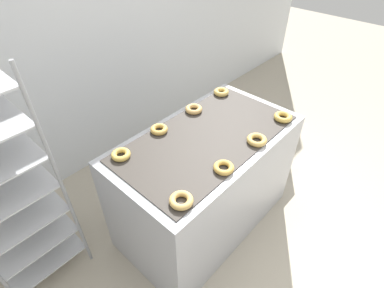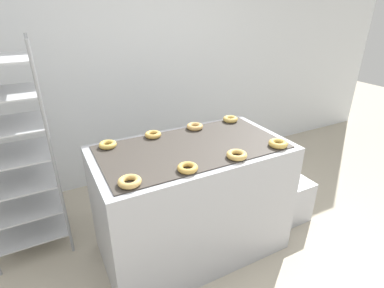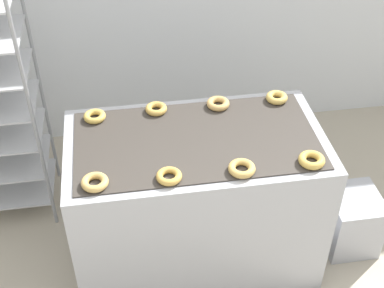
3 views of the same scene
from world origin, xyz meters
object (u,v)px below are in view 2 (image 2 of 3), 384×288
Objects in this scene: donut_near_midleft at (188,168)px; donut_far_left at (108,145)px; donut_far_midright at (195,126)px; donut_near_midright at (237,155)px; glaze_bin at (288,198)px; fryer_machine at (192,200)px; donut_near_left at (130,182)px; baking_rack_cart at (12,155)px; donut_near_right at (278,144)px; donut_far_right at (230,119)px; donut_far_midleft at (153,135)px.

donut_far_left reaches higher than donut_near_midleft.
donut_near_midright is at bearing -89.28° from donut_far_midright.
glaze_bin is at bearing -12.37° from donut_far_left.
donut_near_left reaches higher than fryer_machine.
fryer_machine is at bearing 176.39° from glaze_bin.
donut_far_left is at bearing -31.11° from baking_rack_cart.
donut_near_midright reaches higher than donut_far_left.
donut_far_right is at bearing 91.84° from donut_near_right.
donut_near_midright is at bearing -57.59° from donut_far_midleft.
donut_near_midleft is 0.61m from donut_far_midleft.
donut_near_left is at bearing -172.11° from glaze_bin.
fryer_machine is 10.99× the size of donut_near_midleft.
donut_near_right is (0.77, 0.01, 0.00)m from donut_near_midleft.
donut_near_left is (-0.57, -0.29, 0.51)m from fryer_machine.
donut_far_left reaches higher than fryer_machine.
baking_rack_cart is 1.43m from donut_near_midleft.
donut_near_midleft is (1.03, -0.98, 0.11)m from baking_rack_cart.
donut_far_midright is at bearing -178.98° from donut_far_right.
donut_near_left is at bearing -153.11° from fryer_machine.
glaze_bin is 2.92× the size of donut_near_right.
baking_rack_cart reaches higher than donut_far_midright.
glaze_bin is at bearing 26.25° from donut_near_right.
donut_near_midleft is 0.93× the size of donut_near_midright.
donut_far_midleft is (0.38, 0.60, -0.00)m from donut_near_left.
glaze_bin is 2.95× the size of donut_near_left.
donut_near_right is at bearing -27.09° from donut_far_left.
fryer_machine is 1.08m from glaze_bin.
donut_far_midleft is at bearing 163.25° from glaze_bin.
donut_far_left is at bearing 89.17° from donut_near_left.
baking_rack_cart is at bearing 168.05° from donut_far_right.
donut_near_left reaches higher than glaze_bin.
fryer_machine is 11.33× the size of donut_far_midleft.
glaze_bin is at bearing 10.83° from donut_near_midleft.
donut_far_left is at bearing 122.22° from donut_near_midleft.
donut_near_right is at bearing -56.75° from donut_far_midright.
donut_far_midright is 1.04× the size of donut_far_right.
donut_near_midright is 1.04× the size of donut_far_midright.
donut_near_midleft is 0.97× the size of donut_far_midright.
donut_far_midleft is at bearing -20.16° from baking_rack_cart.
donut_near_right and donut_far_right have the same top height.
donut_near_midleft is at bearing -140.85° from donut_far_right.
donut_far_midleft is 0.75m from donut_far_right.
baking_rack_cart is 2.48m from glaze_bin.
donut_far_right is (-0.02, 0.60, 0.00)m from donut_near_right.
glaze_bin is 3.19× the size of donut_far_midleft.
donut_near_midright is at bearing -179.04° from donut_near_right.
donut_far_right is at bearing 39.15° from donut_near_midleft.
donut_far_right reaches higher than donut_near_left.
donut_far_midright is 0.37m from donut_far_right.
donut_far_midright reaches higher than donut_near_midright.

